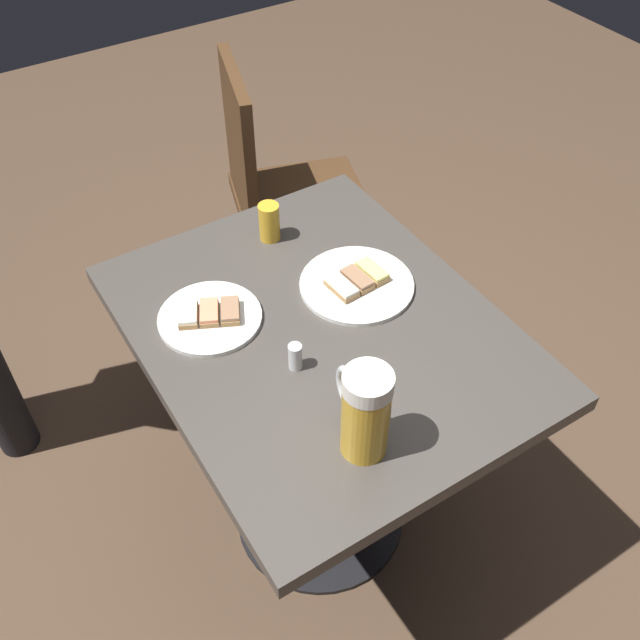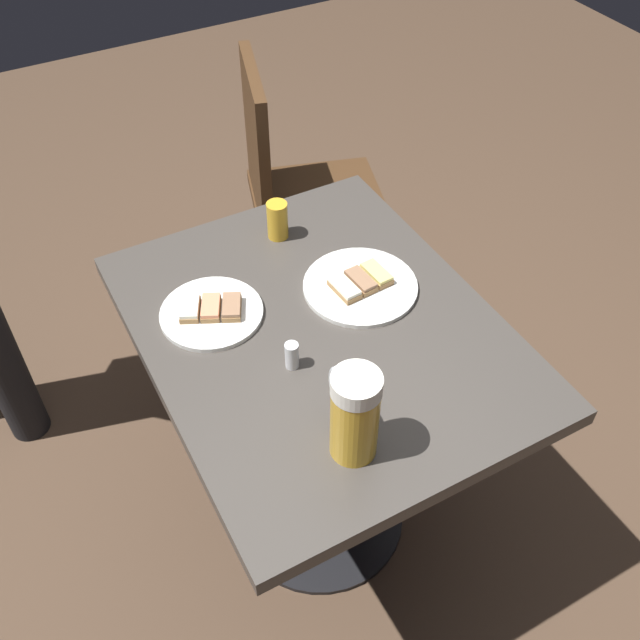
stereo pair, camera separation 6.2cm
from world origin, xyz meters
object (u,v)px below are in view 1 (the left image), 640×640
(plate_far, at_px, (210,316))
(salt_shaker, at_px, (295,357))
(cafe_chair, at_px, (280,191))
(beer_glass_small, at_px, (269,222))
(plate_near, at_px, (357,283))
(beer_mug, at_px, (364,411))

(plate_far, xyz_separation_m, salt_shaker, (0.08, -0.20, 0.02))
(plate_far, bearing_deg, cafe_chair, 49.96)
(beer_glass_small, bearing_deg, plate_near, -72.68)
(beer_mug, bearing_deg, salt_shaker, 91.88)
(cafe_chair, bearing_deg, plate_far, -22.55)
(plate_far, distance_m, cafe_chair, 0.76)
(plate_near, bearing_deg, plate_far, 166.14)
(beer_glass_small, height_order, salt_shaker, beer_glass_small)
(beer_glass_small, xyz_separation_m, salt_shaker, (-0.15, -0.36, -0.02))
(plate_far, relative_size, cafe_chair, 0.23)
(plate_near, relative_size, cafe_chair, 0.26)
(beer_mug, height_order, salt_shaker, beer_mug)
(beer_mug, bearing_deg, cafe_chair, 68.31)
(plate_near, height_order, cafe_chair, cafe_chair)
(plate_near, height_order, beer_mug, beer_mug)
(beer_glass_small, xyz_separation_m, cafe_chair, (0.24, 0.40, -0.25))
(beer_mug, bearing_deg, plate_far, 102.17)
(beer_mug, relative_size, salt_shaker, 3.22)
(plate_far, bearing_deg, salt_shaker, -67.72)
(salt_shaker, bearing_deg, beer_glass_small, 67.69)
(plate_near, bearing_deg, salt_shaker, -150.99)
(beer_glass_small, bearing_deg, salt_shaker, -112.31)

